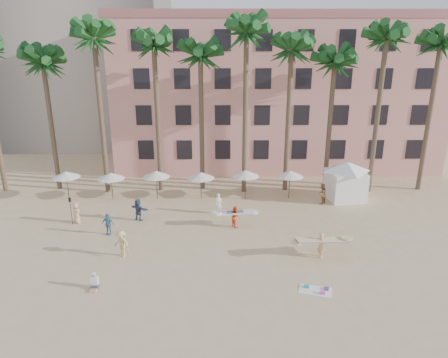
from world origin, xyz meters
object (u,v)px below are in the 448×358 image
pink_hotel (274,94)px  carrier_white (235,216)px  carrier_yellow (321,243)px  cabana (346,177)px

pink_hotel → carrier_white: (-5.12, -19.51, -7.10)m
carrier_yellow → carrier_white: 7.21m
pink_hotel → carrier_white: bearing=-104.7°
cabana → carrier_white: bearing=-149.8°
carrier_yellow → carrier_white: bearing=138.9°
pink_hotel → carrier_yellow: size_ratio=9.91×
cabana → pink_hotel: bearing=110.2°
carrier_white → pink_hotel: bearing=75.3°
pink_hotel → carrier_white: size_ratio=12.50×
cabana → carrier_yellow: size_ratio=1.42×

